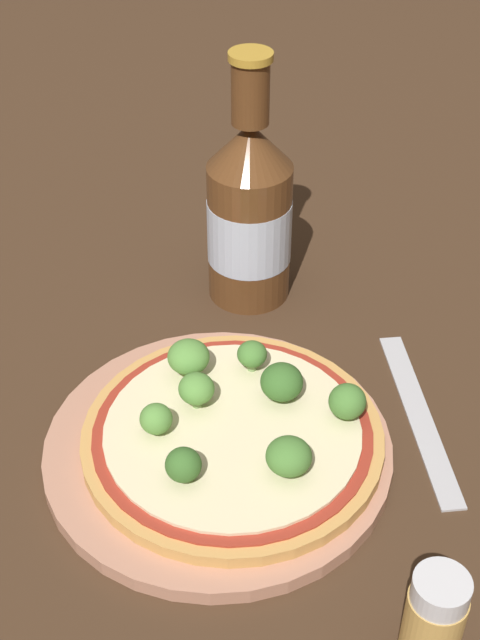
{
  "coord_description": "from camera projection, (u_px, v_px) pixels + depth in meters",
  "views": [
    {
      "loc": [
        -0.15,
        -0.43,
        0.48
      ],
      "look_at": [
        0.04,
        0.06,
        0.06
      ],
      "focal_mm": 50.0,
      "sensor_mm": 36.0,
      "label": 1
    }
  ],
  "objects": [
    {
      "name": "broccoli_floret_5",
      "position": [
        185.0,
        358.0,
        0.66
      ],
      "size": [
        0.03,
        0.03,
        0.03
      ],
      "color": "#7A9E5B",
      "rests_on": "pizza"
    },
    {
      "name": "pepper_shaker",
      "position": [
        433.0,
        624.0,
        0.49
      ],
      "size": [
        0.03,
        0.03,
        0.08
      ],
      "color": "tan",
      "rests_on": "ground_plane"
    },
    {
      "name": "broccoli_floret_7",
      "position": [
        280.0,
        380.0,
        0.64
      ],
      "size": [
        0.03,
        0.03,
        0.03
      ],
      "color": "#7A9E5B",
      "rests_on": "pizza"
    },
    {
      "name": "broccoli_floret_2",
      "position": [
        196.0,
        389.0,
        0.64
      ],
      "size": [
        0.03,
        0.03,
        0.03
      ],
      "color": "#7A9E5B",
      "rests_on": "pizza"
    },
    {
      "name": "broccoli_floret_4",
      "position": [
        156.0,
        420.0,
        0.62
      ],
      "size": [
        0.02,
        0.02,
        0.02
      ],
      "color": "#7A9E5B",
      "rests_on": "pizza"
    },
    {
      "name": "pizza",
      "position": [
        233.0,
        435.0,
        0.63
      ],
      "size": [
        0.22,
        0.22,
        0.01
      ],
      "color": "tan",
      "rests_on": "plate"
    },
    {
      "name": "broccoli_floret_1",
      "position": [
        252.0,
        354.0,
        0.67
      ],
      "size": [
        0.02,
        0.02,
        0.02
      ],
      "color": "#7A9E5B",
      "rests_on": "pizza"
    },
    {
      "name": "broccoli_floret_6",
      "position": [
        347.0,
        402.0,
        0.63
      ],
      "size": [
        0.03,
        0.03,
        0.03
      ],
      "color": "#7A9E5B",
      "rests_on": "pizza"
    },
    {
      "name": "fork",
      "position": [
        419.0,
        414.0,
        0.67
      ],
      "size": [
        0.07,
        0.18,
        0.0
      ],
      "rotation": [
        0.0,
        0.0,
        1.31
      ],
      "color": "#B2B2B7",
      "rests_on": "ground_plane"
    },
    {
      "name": "broccoli_floret_0",
      "position": [
        289.0,
        456.0,
        0.59
      ],
      "size": [
        0.03,
        0.03,
        0.03
      ],
      "color": "#7A9E5B",
      "rests_on": "pizza"
    },
    {
      "name": "beer_bottle",
      "position": [
        249.0,
        212.0,
        0.75
      ],
      "size": [
        0.07,
        0.07,
        0.22
      ],
      "color": "#563319",
      "rests_on": "ground_plane"
    },
    {
      "name": "plate",
      "position": [
        221.0,
        448.0,
        0.64
      ],
      "size": [
        0.25,
        0.25,
        0.01
      ],
      "color": "tan",
      "rests_on": "ground_plane"
    },
    {
      "name": "broccoli_floret_3",
      "position": [
        183.0,
        465.0,
        0.58
      ],
      "size": [
        0.02,
        0.02,
        0.02
      ],
      "color": "#7A9E5B",
      "rests_on": "pizza"
    },
    {
      "name": "ground_plane",
      "position": [
        212.0,
        442.0,
        0.65
      ],
      "size": [
        3.0,
        3.0,
        0.0
      ],
      "primitive_type": "plane",
      "color": "#3D2819"
    }
  ]
}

